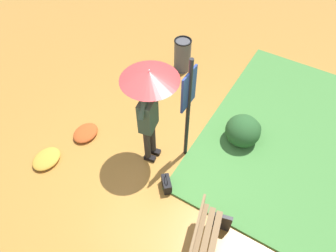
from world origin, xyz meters
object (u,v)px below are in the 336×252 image
object	(u,v)px
person_with_umbrella	(149,96)
info_sign_post	(188,101)
park_bench	(200,251)
handbag	(166,184)
trash_bin	(182,55)

from	to	relation	value
person_with_umbrella	info_sign_post	world-z (taller)	info_sign_post
person_with_umbrella	park_bench	world-z (taller)	person_with_umbrella
handbag	park_bench	bearing A→B (deg)	-127.36
info_sign_post	handbag	size ratio (longest dim) A/B	6.22
info_sign_post	handbag	xyz separation A→B (m)	(-0.85, -0.10, -1.32)
person_with_umbrella	trash_bin	bearing A→B (deg)	16.77
info_sign_post	person_with_umbrella	bearing A→B (deg)	119.86
handbag	park_bench	size ratio (longest dim) A/B	0.26
info_sign_post	trash_bin	size ratio (longest dim) A/B	2.76
info_sign_post	trash_bin	distance (m)	2.76
person_with_umbrella	info_sign_post	distance (m)	0.65
handbag	park_bench	xyz separation A→B (m)	(-0.83, -1.09, 0.28)
info_sign_post	handbag	world-z (taller)	info_sign_post
park_bench	trash_bin	size ratio (longest dim) A/B	1.71
info_sign_post	handbag	distance (m)	1.57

